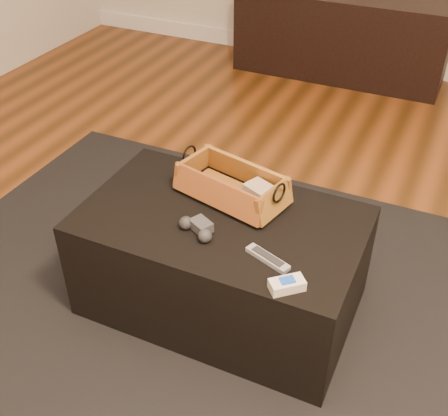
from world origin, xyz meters
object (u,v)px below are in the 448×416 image
at_px(media_cabinet, 341,36).
at_px(game_controller, 198,228).
at_px(tv_remote, 225,191).
at_px(wicker_basket, 232,186).
at_px(silver_remote, 268,258).
at_px(ottoman, 221,262).
at_px(cream_gadget, 287,285).

bearing_deg(media_cabinet, game_controller, -86.06).
bearing_deg(tv_remote, wicker_basket, 30.87).
xyz_separation_m(wicker_basket, silver_remote, (0.25, -0.27, -0.04)).
height_order(media_cabinet, game_controller, media_cabinet).
xyz_separation_m(ottoman, silver_remote, (0.23, -0.14, 0.22)).
xyz_separation_m(wicker_basket, game_controller, (-0.02, -0.24, -0.02)).
bearing_deg(ottoman, cream_gadget, -36.11).
relative_size(media_cabinet, wicker_basket, 3.22).
bearing_deg(wicker_basket, tv_remote, -156.97).
distance_m(game_controller, silver_remote, 0.27).
xyz_separation_m(silver_remote, cream_gadget, (0.10, -0.10, 0.01)).
height_order(tv_remote, wicker_basket, wicker_basket).
distance_m(tv_remote, wicker_basket, 0.03).
bearing_deg(ottoman, silver_remote, -31.92).
bearing_deg(game_controller, tv_remote, 91.61).
bearing_deg(wicker_basket, ottoman, -82.50).
bearing_deg(ottoman, media_cabinet, 94.92).
relative_size(tv_remote, cream_gadget, 1.89).
bearing_deg(ottoman, wicker_basket, 97.50).
height_order(ottoman, wicker_basket, wicker_basket).
distance_m(wicker_basket, game_controller, 0.25).
relative_size(media_cabinet, tv_remote, 6.67).
bearing_deg(silver_remote, ottoman, 148.08).
distance_m(media_cabinet, game_controller, 2.55).
bearing_deg(wicker_basket, silver_remote, -47.65).
bearing_deg(silver_remote, wicker_basket, 132.35).
bearing_deg(tv_remote, ottoman, -63.17).
distance_m(silver_remote, cream_gadget, 0.14).
xyz_separation_m(media_cabinet, silver_remote, (0.44, -2.57, 0.16)).
height_order(ottoman, silver_remote, silver_remote).
relative_size(media_cabinet, cream_gadget, 12.61).
xyz_separation_m(wicker_basket, cream_gadget, (0.35, -0.37, -0.03)).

